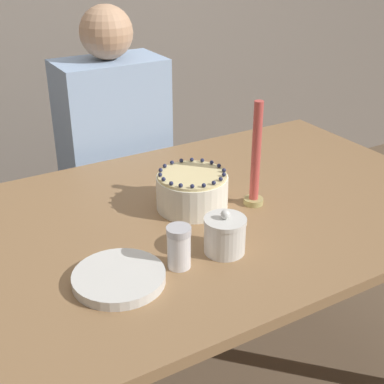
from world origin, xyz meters
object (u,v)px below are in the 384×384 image
(candle, at_px, (256,163))
(person_man_blue_shirt, at_px, (117,185))
(sugar_bowl, at_px, (225,235))
(cake, at_px, (192,191))
(sugar_shaker, at_px, (179,247))

(candle, distance_m, person_man_blue_shirt, 0.81)
(sugar_bowl, height_order, person_man_blue_shirt, person_man_blue_shirt)
(cake, height_order, sugar_bowl, same)
(candle, height_order, person_man_blue_shirt, person_man_blue_shirt)
(cake, height_order, person_man_blue_shirt, person_man_blue_shirt)
(cake, xyz_separation_m, person_man_blue_shirt, (0.03, 0.65, -0.26))
(person_man_blue_shirt, bearing_deg, sugar_bowl, 85.09)
(cake, bearing_deg, candle, -24.03)
(sugar_bowl, relative_size, sugar_shaker, 1.09)
(sugar_bowl, distance_m, sugar_shaker, 0.13)
(sugar_bowl, bearing_deg, person_man_blue_shirt, 85.09)
(sugar_shaker, relative_size, candle, 0.34)
(cake, height_order, candle, candle)
(sugar_bowl, bearing_deg, cake, 78.55)
(candle, bearing_deg, person_man_blue_shirt, 100.95)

